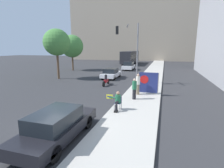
# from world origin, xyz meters

# --- Properties ---
(ground_plane) EXTENTS (160.00, 160.00, 0.00)m
(ground_plane) POSITION_xyz_m (0.00, 0.00, 0.00)
(ground_plane) COLOR #303033
(sidewalk_curb) EXTENTS (3.03, 90.00, 0.15)m
(sidewalk_curb) POSITION_xyz_m (3.00, 15.00, 0.08)
(sidewalk_curb) COLOR #B7B2A8
(sidewalk_curb) RESTS_ON ground_plane
(building_backdrop_far) EXTENTS (52.00, 12.00, 29.67)m
(building_backdrop_far) POSITION_xyz_m (-2.00, 57.06, 14.84)
(building_backdrop_far) COLOR gray
(building_backdrop_far) RESTS_ON ground_plane
(seated_protester) EXTENTS (0.94, 0.77, 1.19)m
(seated_protester) POSITION_xyz_m (1.98, 3.26, 0.79)
(seated_protester) COLOR #474C56
(seated_protester) RESTS_ON sidewalk_curb
(jogger_on_sidewalk) EXTENTS (0.34, 0.34, 1.60)m
(jogger_on_sidewalk) POSITION_xyz_m (2.59, 5.97, 0.96)
(jogger_on_sidewalk) COLOR black
(jogger_on_sidewalk) RESTS_ON sidewalk_curb
(pedestrian_behind) EXTENTS (0.34, 0.34, 1.75)m
(pedestrian_behind) POSITION_xyz_m (2.64, 7.48, 1.05)
(pedestrian_behind) COLOR #756651
(pedestrian_behind) RESTS_ON sidewalk_curb
(protest_banner) EXTENTS (1.67, 0.06, 1.84)m
(protest_banner) POSITION_xyz_m (3.44, 7.93, 1.12)
(protest_banner) COLOR slate
(protest_banner) RESTS_ON sidewalk_curb
(traffic_light_pole) EXTENTS (2.39, 2.16, 6.42)m
(traffic_light_pole) POSITION_xyz_m (1.05, 12.10, 4.39)
(traffic_light_pole) COLOR slate
(traffic_light_pole) RESTS_ON sidewalk_curb
(parked_car_curbside) EXTENTS (1.73, 4.58, 1.37)m
(parked_car_curbside) POSITION_xyz_m (0.36, -0.77, 0.69)
(parked_car_curbside) COLOR black
(parked_car_curbside) RESTS_ON ground_plane
(car_on_road_nearest) EXTENTS (1.80, 4.28, 1.36)m
(car_on_road_nearest) POSITION_xyz_m (-2.16, 15.49, 0.69)
(car_on_road_nearest) COLOR silver
(car_on_road_nearest) RESTS_ON ground_plane
(car_on_road_midblock) EXTENTS (1.84, 4.20, 1.53)m
(car_on_road_midblock) POSITION_xyz_m (-1.73, 25.34, 0.75)
(car_on_road_midblock) COLOR silver
(car_on_road_midblock) RESTS_ON ground_plane
(city_bus_on_road) EXTENTS (2.53, 12.22, 3.28)m
(city_bus_on_road) POSITION_xyz_m (-3.82, 37.63, 1.88)
(city_bus_on_road) COLOR #232328
(city_bus_on_road) RESTS_ON ground_plane
(motorcycle_on_road) EXTENTS (0.28, 2.16, 1.22)m
(motorcycle_on_road) POSITION_xyz_m (-1.35, 10.91, 0.53)
(motorcycle_on_road) COLOR maroon
(motorcycle_on_road) RESTS_ON ground_plane
(street_tree_near_curb) EXTENTS (3.40, 3.40, 6.44)m
(street_tree_near_curb) POSITION_xyz_m (-8.70, 13.05, 4.72)
(street_tree_near_curb) COLOR brown
(street_tree_near_curb) RESTS_ON ground_plane
(street_tree_midblock) EXTENTS (4.03, 4.03, 6.38)m
(street_tree_midblock) POSITION_xyz_m (-11.46, 21.83, 4.35)
(street_tree_midblock) COLOR brown
(street_tree_midblock) RESTS_ON ground_plane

